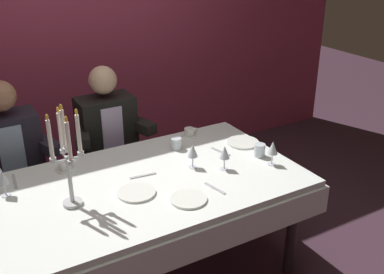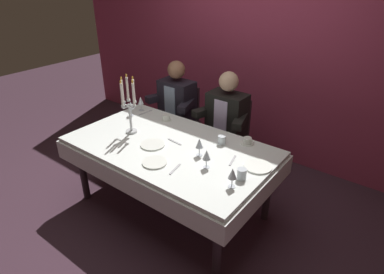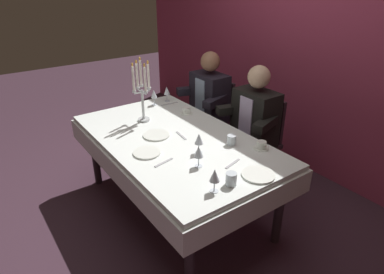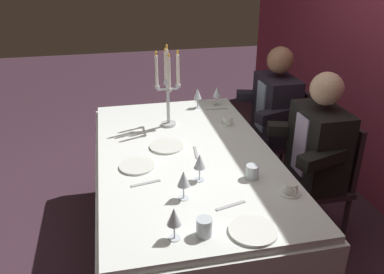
% 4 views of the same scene
% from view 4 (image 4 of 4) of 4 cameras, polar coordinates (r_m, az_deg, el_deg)
% --- Properties ---
extents(ground_plane, '(12.00, 12.00, 0.00)m').
position_cam_4_polar(ground_plane, '(2.98, -0.73, -15.05)').
color(ground_plane, '#3F2734').
extents(dining_table, '(1.94, 1.14, 0.74)m').
position_cam_4_polar(dining_table, '(2.62, -0.81, -4.65)').
color(dining_table, white).
rests_on(dining_table, ground_plane).
extents(candelabra, '(0.19, 0.19, 0.60)m').
position_cam_4_polar(candelabra, '(2.87, -3.47, 6.89)').
color(candelabra, silver).
rests_on(candelabra, dining_table).
extents(dinner_plate_0, '(0.23, 0.23, 0.01)m').
position_cam_4_polar(dinner_plate_0, '(2.65, -3.61, -1.30)').
color(dinner_plate_0, white).
rests_on(dinner_plate_0, dining_table).
extents(dinner_plate_1, '(0.21, 0.21, 0.01)m').
position_cam_4_polar(dinner_plate_1, '(2.43, -7.81, -4.11)').
color(dinner_plate_1, white).
rests_on(dinner_plate_1, dining_table).
extents(dinner_plate_2, '(0.23, 0.23, 0.01)m').
position_cam_4_polar(dinner_plate_2, '(1.92, 8.65, -13.00)').
color(dinner_plate_2, white).
rests_on(dinner_plate_2, dining_table).
extents(wine_glass_0, '(0.07, 0.07, 0.16)m').
position_cam_4_polar(wine_glass_0, '(3.32, 3.55, 6.37)').
color(wine_glass_0, silver).
rests_on(wine_glass_0, dining_table).
extents(wine_glass_1, '(0.07, 0.07, 0.16)m').
position_cam_4_polar(wine_glass_1, '(2.23, 1.09, -3.59)').
color(wine_glass_1, silver).
rests_on(wine_glass_1, dining_table).
extents(wine_glass_2, '(0.07, 0.07, 0.16)m').
position_cam_4_polar(wine_glass_2, '(1.80, -2.57, -11.34)').
color(wine_glass_2, silver).
rests_on(wine_glass_2, dining_table).
extents(wine_glass_3, '(0.07, 0.07, 0.16)m').
position_cam_4_polar(wine_glass_3, '(2.07, -1.21, -6.01)').
color(wine_glass_3, silver).
rests_on(wine_glass_3, dining_table).
extents(wine_glass_4, '(0.07, 0.07, 0.16)m').
position_cam_4_polar(wine_glass_4, '(3.26, 0.79, 6.07)').
color(wine_glass_4, silver).
rests_on(wine_glass_4, dining_table).
extents(water_tumbler_0, '(0.07, 0.07, 0.09)m').
position_cam_4_polar(water_tumbler_0, '(1.86, 1.74, -12.66)').
color(water_tumbler_0, silver).
rests_on(water_tumbler_0, dining_table).
extents(water_tumbler_1, '(0.07, 0.07, 0.08)m').
position_cam_4_polar(water_tumbler_1, '(2.31, 8.55, -4.91)').
color(water_tumbler_1, silver).
rests_on(water_tumbler_1, dining_table).
extents(coffee_cup_0, '(0.13, 0.12, 0.06)m').
position_cam_4_polar(coffee_cup_0, '(2.22, 13.79, -7.14)').
color(coffee_cup_0, white).
rests_on(coffee_cup_0, dining_table).
extents(coffee_cup_1, '(0.13, 0.12, 0.06)m').
position_cam_4_polar(coffee_cup_1, '(2.98, 5.10, 2.24)').
color(coffee_cup_1, white).
rests_on(coffee_cup_1, dining_table).
extents(spoon_0, '(0.05, 0.17, 0.01)m').
position_cam_4_polar(spoon_0, '(2.26, -6.58, -6.54)').
color(spoon_0, '#B7B7BC').
rests_on(spoon_0, dining_table).
extents(spoon_1, '(0.17, 0.04, 0.01)m').
position_cam_4_polar(spoon_1, '(2.57, 0.59, -2.20)').
color(spoon_1, '#B7B7BC').
rests_on(spoon_1, dining_table).
extents(knife_2, '(0.03, 0.19, 0.01)m').
position_cam_4_polar(knife_2, '(3.27, 3.50, 3.96)').
color(knife_2, '#B7B7BC').
rests_on(knife_2, dining_table).
extents(spoon_3, '(0.06, 0.17, 0.01)m').
position_cam_4_polar(spoon_3, '(2.08, 5.53, -9.65)').
color(spoon_3, '#B7B7BC').
rests_on(spoon_3, dining_table).
extents(seated_diner_0, '(0.63, 0.48, 1.24)m').
position_cam_4_polar(seated_diner_0, '(3.38, 11.89, 4.06)').
color(seated_diner_0, '#2E2128').
rests_on(seated_diner_0, ground_plane).
extents(seated_diner_1, '(0.63, 0.48, 1.24)m').
position_cam_4_polar(seated_diner_1, '(2.80, 17.58, -1.23)').
color(seated_diner_1, '#2E2128').
rests_on(seated_diner_1, ground_plane).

